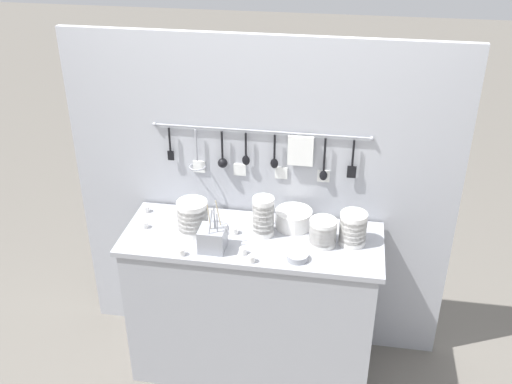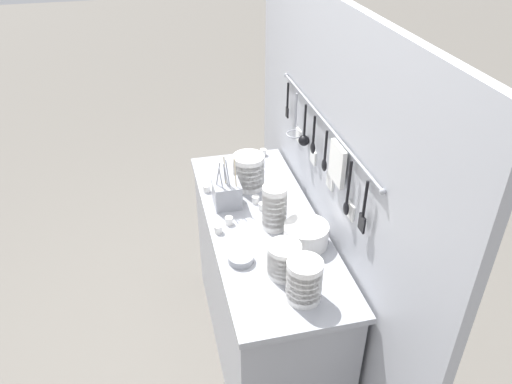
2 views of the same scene
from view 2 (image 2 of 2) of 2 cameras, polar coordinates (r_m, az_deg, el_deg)
ground_plane at (r=3.11m, az=0.71°, el=-17.44°), size 20.00×20.00×0.00m
counter at (r=2.77m, az=0.78°, el=-11.21°), size 1.43×0.54×0.94m
back_wall at (r=2.51m, az=7.66°, el=-1.43°), size 2.23×0.11×1.98m
bowl_stack_nested_right at (r=2.36m, az=2.12°, el=-1.78°), size 0.12×0.12×0.23m
bowl_stack_wide_centre at (r=2.68m, az=-0.76°, el=2.38°), size 0.17×0.17×0.19m
bowl_stack_tall_left at (r=2.13m, az=3.22°, el=-7.73°), size 0.14×0.14×0.15m
bowl_stack_short_front at (r=2.01m, az=5.51°, el=-10.01°), size 0.14×0.14×0.19m
plate_stack at (r=2.31m, az=5.73°, el=-4.87°), size 0.21×0.21×0.10m
steel_mixing_bowl at (r=2.22m, az=-1.75°, el=-7.60°), size 0.11×0.11×0.03m
cutlery_caddy at (r=2.55m, az=-3.34°, el=-0.22°), size 0.14×0.14×0.27m
cup_centre at (r=2.69m, az=-5.66°, el=0.42°), size 0.04×0.04×0.04m
cup_beside_plates at (r=2.59m, az=-0.07°, el=-0.87°), size 0.04×0.04×0.04m
cup_back_left at (r=2.54m, az=0.73°, el=-1.64°), size 0.04×0.04×0.04m
cup_mid_row at (r=3.03m, az=0.83°, el=4.58°), size 0.04×0.04×0.04m
cup_edge_far at (r=2.96m, az=-2.14°, el=3.77°), size 0.04×0.04×0.04m
cup_by_caddy at (r=2.44m, az=4.52°, el=-3.40°), size 0.04×0.04×0.04m
cup_front_right at (r=2.44m, az=-3.11°, el=-3.29°), size 0.04×0.04×0.04m
cup_front_left at (r=2.39m, az=-4.34°, el=-4.25°), size 0.04×0.04×0.04m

